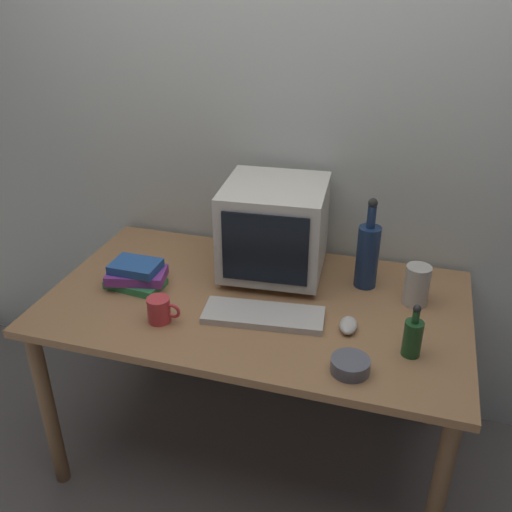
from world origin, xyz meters
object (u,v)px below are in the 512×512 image
crt_monitor (274,229)px  cd_spindle (350,365)px  bottle_short (413,337)px  metal_canister (417,285)px  book_stack (136,275)px  mug (160,310)px  computer_mouse (348,325)px  bottle_tall (368,254)px  keyboard (264,315)px

crt_monitor → cd_spindle: 0.67m
cd_spindle → crt_monitor: bearing=126.0°
bottle_short → cd_spindle: bearing=-141.0°
crt_monitor → metal_canister: crt_monitor is taller
book_stack → metal_canister: metal_canister is taller
book_stack → mug: size_ratio=2.00×
crt_monitor → mug: crt_monitor is taller
computer_mouse → bottle_tall: bearing=82.6°
book_stack → bottle_short: bearing=-7.3°
book_stack → mug: bearing=-45.3°
book_stack → bottle_tall: bearing=17.1°
bottle_short → cd_spindle: bottle_short is taller
bottle_short → crt_monitor: bearing=145.2°
mug → metal_canister: 0.91m
bottle_short → cd_spindle: size_ratio=1.54×
book_stack → cd_spindle: 0.90m
computer_mouse → metal_canister: bearing=44.6°
bottle_tall → cd_spindle: size_ratio=2.98×
bottle_tall → metal_canister: bottle_tall is taller
bottle_tall → book_stack: bearing=-162.9°
metal_canister → keyboard: bearing=-153.2°
mug → bottle_tall: bearing=34.5°
book_stack → cd_spindle: book_stack is taller
bottle_tall → mug: bearing=-145.5°
keyboard → computer_mouse: computer_mouse is taller
bottle_tall → mug: (-0.65, -0.44, -0.09)m
mug → metal_canister: metal_canister is taller
mug → cd_spindle: bearing=-7.0°
book_stack → cd_spindle: bearing=-17.6°
computer_mouse → book_stack: bearing=171.9°
metal_canister → bottle_short: bearing=-89.5°
computer_mouse → bottle_short: size_ratio=0.54×
bottle_tall → bottle_short: bottle_tall is taller
book_stack → cd_spindle: size_ratio=2.00×
bottle_short → metal_canister: bearing=90.5°
computer_mouse → cd_spindle: (0.04, -0.22, 0.00)m
crt_monitor → metal_canister: size_ratio=2.76×
metal_canister → book_stack: bearing=-170.0°
bottle_tall → book_stack: bottle_tall is taller
crt_monitor → cd_spindle: bearing=-54.0°
keyboard → book_stack: (-0.52, 0.07, 0.04)m
keyboard → mug: bearing=-167.5°
bottle_short → book_stack: bottle_short is taller
crt_monitor → bottle_tall: (0.36, 0.00, -0.06)m
bottle_short → computer_mouse: bearing=159.9°
bottle_tall → computer_mouse: bearing=-93.2°
keyboard → mug: 0.36m
bottle_tall → bottle_short: bearing=-63.7°
crt_monitor → bottle_short: size_ratio=2.25×
mug → computer_mouse: bearing=11.9°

